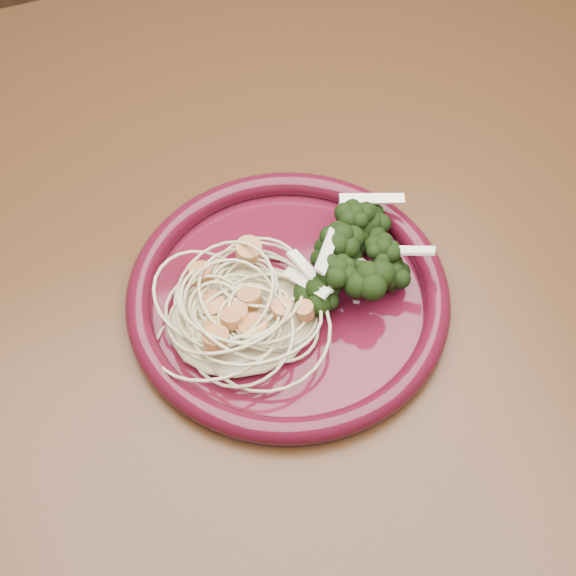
% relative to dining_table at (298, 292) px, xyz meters
% --- Properties ---
extents(dining_table, '(1.20, 0.80, 0.75)m').
position_rel_dining_table_xyz_m(dining_table, '(0.00, 0.00, 0.00)').
color(dining_table, '#472814').
rests_on(dining_table, ground).
extents(dinner_plate, '(0.31, 0.31, 0.02)m').
position_rel_dining_table_xyz_m(dinner_plate, '(-0.04, -0.07, 0.11)').
color(dinner_plate, '#450B1A').
rests_on(dinner_plate, dining_table).
extents(spaghetti_pile, '(0.14, 0.13, 0.03)m').
position_rel_dining_table_xyz_m(spaghetti_pile, '(-0.08, -0.08, 0.12)').
color(spaghetti_pile, '#C7BC8A').
rests_on(spaghetti_pile, dinner_plate).
extents(scallop_cluster, '(0.13, 0.13, 0.03)m').
position_rel_dining_table_xyz_m(scallop_cluster, '(-0.08, -0.08, 0.15)').
color(scallop_cluster, '#C27E46').
rests_on(scallop_cluster, spaghetti_pile).
extents(broccoli_pile, '(0.10, 0.14, 0.04)m').
position_rel_dining_table_xyz_m(broccoli_pile, '(0.01, -0.06, 0.13)').
color(broccoli_pile, black).
rests_on(broccoli_pile, dinner_plate).
extents(onion_garnish, '(0.07, 0.09, 0.05)m').
position_rel_dining_table_xyz_m(onion_garnish, '(0.01, -0.06, 0.15)').
color(onion_garnish, '#EEEACB').
rests_on(onion_garnish, broccoli_pile).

